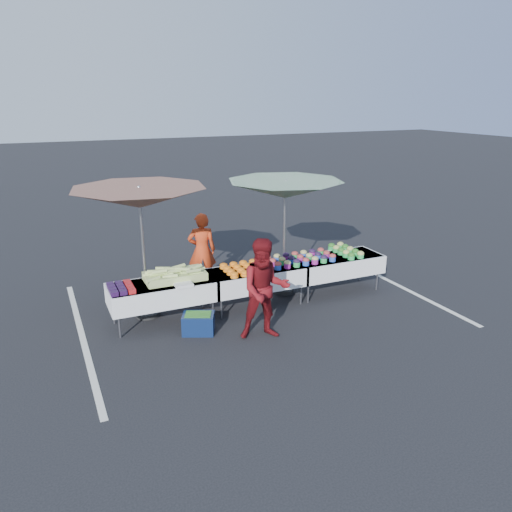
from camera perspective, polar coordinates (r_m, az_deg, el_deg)
name	(u,v)px	position (r m, az deg, el deg)	size (l,w,h in m)	color
ground	(256,305)	(9.66, 0.00, -5.66)	(80.00, 80.00, 0.00)	black
stripe_left	(82,337)	(8.95, -19.24, -8.70)	(0.10, 5.00, 0.00)	silver
stripe_right	(390,281)	(11.26, 15.01, -2.77)	(0.10, 5.00, 0.00)	silver
table_left	(162,292)	(8.90, -10.64, -4.02)	(1.86, 0.81, 0.75)	white
table_center	(256,277)	(9.44, 0.00, -2.41)	(1.86, 0.81, 0.75)	white
table_right	(336,264)	(10.27, 9.19, -0.94)	(1.86, 0.81, 0.75)	white
berry_punnets	(121,288)	(8.65, -15.19, -3.54)	(0.40, 0.54, 0.08)	black
corn_pile	(175,275)	(8.90, -9.26, -2.17)	(1.16, 0.57, 0.26)	#A0B35C
plastic_bags	(183,284)	(8.63, -8.29, -3.24)	(0.30, 0.25, 0.05)	white
carrot_bowls	(244,268)	(9.26, -1.38, -1.39)	(0.75, 0.69, 0.11)	orange
potato_cups	(300,258)	(9.77, 5.08, -0.24)	(1.34, 0.58, 0.16)	blue
bean_baskets	(346,250)	(10.40, 10.21, 0.63)	(0.36, 0.86, 0.15)	green
vendor	(202,250)	(10.41, -6.20, 0.65)	(0.58, 0.38, 1.59)	red
customer	(265,289)	(8.12, 1.03, -3.83)	(0.83, 0.64, 1.70)	maroon
umbrella_left	(140,199)	(8.79, -13.17, 6.39)	(2.82, 2.82, 2.40)	black
umbrella_right	(285,190)	(9.73, 3.35, 7.50)	(2.49, 2.49, 2.33)	black
storage_bin	(198,323)	(8.59, -6.60, -7.61)	(0.64, 0.57, 0.34)	#0D1D44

